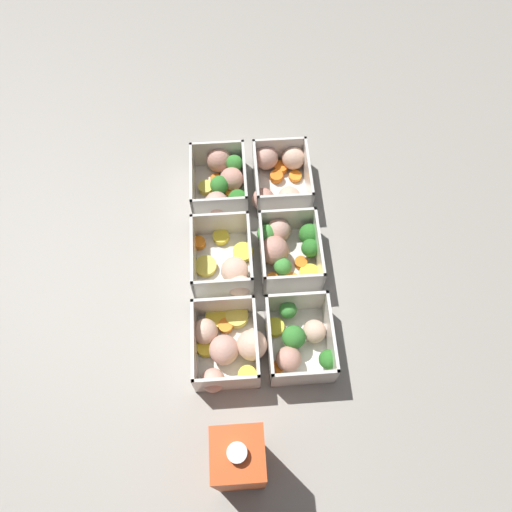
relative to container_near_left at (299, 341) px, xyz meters
The scene contains 8 objects.
ground_plane 0.17m from the container_near_left, 20.49° to the left, with size 4.00×4.00×0.00m, color gray.
container_near_left is the anchor object (origin of this frame).
container_near_center 0.17m from the container_near_left, ahead, with size 0.15×0.12×0.07m.
container_near_right 0.33m from the container_near_left, ahead, with size 0.16×0.12×0.07m.
container_far_left 0.12m from the container_near_left, 89.99° to the left, with size 0.16×0.14×0.07m.
container_far_center 0.19m from the container_near_left, 37.10° to the left, with size 0.15×0.12×0.07m.
container_far_right 0.34m from the container_near_left, 19.38° to the left, with size 0.17×0.11×0.07m.
juice_carton 0.22m from the container_near_left, 149.81° to the left, with size 0.07×0.07×0.20m.
Camera 1 is at (-0.40, 0.03, 0.81)m, focal length 35.00 mm.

